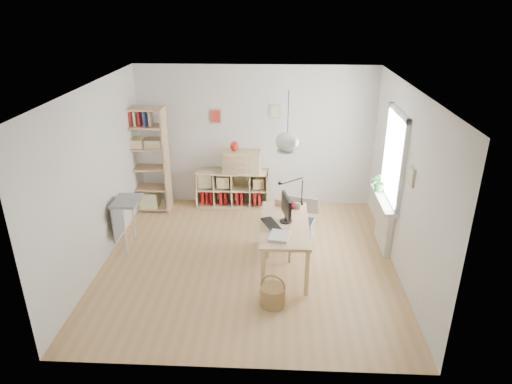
{
  "coord_description": "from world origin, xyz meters",
  "views": [
    {
      "loc": [
        0.41,
        -6.14,
        3.84
      ],
      "look_at": [
        0.1,
        0.3,
        1.05
      ],
      "focal_mm": 32.0,
      "sensor_mm": 36.0,
      "label": 1
    }
  ],
  "objects_px": {
    "desk": "(285,229)",
    "cube_shelf": "(231,191)",
    "chair": "(284,226)",
    "storage_chest": "(298,224)",
    "drawer_chest": "(242,162)",
    "monitor": "(286,208)",
    "tall_bookshelf": "(145,156)"
  },
  "relations": [
    {
      "from": "cube_shelf",
      "to": "drawer_chest",
      "type": "height_order",
      "value": "drawer_chest"
    },
    {
      "from": "cube_shelf",
      "to": "tall_bookshelf",
      "type": "relative_size",
      "value": 0.7
    },
    {
      "from": "cube_shelf",
      "to": "drawer_chest",
      "type": "relative_size",
      "value": 1.96
    },
    {
      "from": "tall_bookshelf",
      "to": "storage_chest",
      "type": "distance_m",
      "value": 3.1
    },
    {
      "from": "desk",
      "to": "cube_shelf",
      "type": "height_order",
      "value": "desk"
    },
    {
      "from": "cube_shelf",
      "to": "tall_bookshelf",
      "type": "distance_m",
      "value": 1.77
    },
    {
      "from": "storage_chest",
      "to": "drawer_chest",
      "type": "bearing_deg",
      "value": 149.51
    },
    {
      "from": "cube_shelf",
      "to": "chair",
      "type": "distance_m",
      "value": 2.1
    },
    {
      "from": "chair",
      "to": "monitor",
      "type": "xyz_separation_m",
      "value": [
        0.01,
        -0.35,
        0.49
      ]
    },
    {
      "from": "cube_shelf",
      "to": "drawer_chest",
      "type": "xyz_separation_m",
      "value": [
        0.22,
        -0.04,
        0.63
      ]
    },
    {
      "from": "tall_bookshelf",
      "to": "chair",
      "type": "distance_m",
      "value": 3.07
    },
    {
      "from": "chair",
      "to": "storage_chest",
      "type": "xyz_separation_m",
      "value": [
        0.25,
        0.66,
        -0.29
      ]
    },
    {
      "from": "cube_shelf",
      "to": "storage_chest",
      "type": "bearing_deg",
      "value": -42.48
    },
    {
      "from": "chair",
      "to": "storage_chest",
      "type": "distance_m",
      "value": 0.76
    },
    {
      "from": "tall_bookshelf",
      "to": "monitor",
      "type": "bearing_deg",
      "value": -36.06
    },
    {
      "from": "drawer_chest",
      "to": "storage_chest",
      "type": "bearing_deg",
      "value": -43.6
    },
    {
      "from": "cube_shelf",
      "to": "monitor",
      "type": "height_order",
      "value": "monitor"
    },
    {
      "from": "cube_shelf",
      "to": "chair",
      "type": "bearing_deg",
      "value": -60.68
    },
    {
      "from": "chair",
      "to": "drawer_chest",
      "type": "relative_size",
      "value": 1.21
    },
    {
      "from": "storage_chest",
      "to": "drawer_chest",
      "type": "relative_size",
      "value": 1.11
    },
    {
      "from": "storage_chest",
      "to": "monitor",
      "type": "distance_m",
      "value": 1.3
    },
    {
      "from": "cube_shelf",
      "to": "chair",
      "type": "height_order",
      "value": "chair"
    },
    {
      "from": "monitor",
      "to": "storage_chest",
      "type": "bearing_deg",
      "value": 64.59
    },
    {
      "from": "desk",
      "to": "chair",
      "type": "distance_m",
      "value": 0.44
    },
    {
      "from": "desk",
      "to": "monitor",
      "type": "relative_size",
      "value": 3.19
    },
    {
      "from": "desk",
      "to": "monitor",
      "type": "distance_m",
      "value": 0.33
    },
    {
      "from": "cube_shelf",
      "to": "storage_chest",
      "type": "distance_m",
      "value": 1.73
    },
    {
      "from": "chair",
      "to": "cube_shelf",
      "type": "bearing_deg",
      "value": 139.07
    },
    {
      "from": "desk",
      "to": "storage_chest",
      "type": "xyz_separation_m",
      "value": [
        0.25,
        1.07,
        -0.46
      ]
    },
    {
      "from": "desk",
      "to": "cube_shelf",
      "type": "xyz_separation_m",
      "value": [
        -1.02,
        2.23,
        -0.36
      ]
    },
    {
      "from": "cube_shelf",
      "to": "monitor",
      "type": "distance_m",
      "value": 2.5
    },
    {
      "from": "desk",
      "to": "chair",
      "type": "xyz_separation_m",
      "value": [
        -0.0,
        0.41,
        -0.16
      ]
    }
  ]
}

